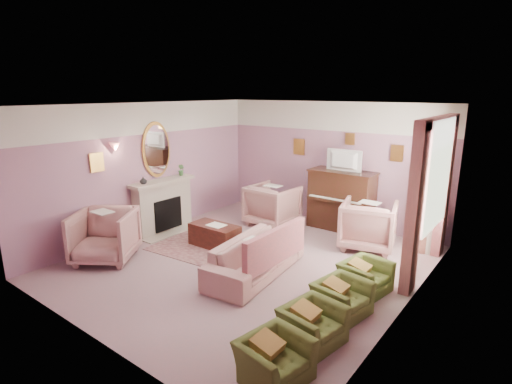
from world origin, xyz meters
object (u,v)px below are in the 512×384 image
Objects in this scene: sofa at (256,250)px; television at (343,159)px; olive_chair_b at (313,319)px; olive_chair_d at (365,272)px; piano at (341,201)px; olive_chair_c at (342,293)px; side_table at (425,232)px; coffee_table at (215,235)px; floral_armchair_front at (104,233)px; floral_armchair_left at (273,203)px; olive_chair_a at (275,353)px; floral_armchair_right at (368,222)px.

television is at bearing 87.85° from sofa.
olive_chair_b is 1.00× the size of olive_chair_d.
olive_chair_d is (1.59, -2.44, -0.33)m from piano.
side_table is at bearing 85.27° from olive_chair_c.
piano is 1.40× the size of coffee_table.
floral_armchair_front is at bearing -154.30° from sofa.
television is 2.24m from side_table.
floral_armchair_left is 5.14m from olive_chair_a.
side_table is (3.22, 0.59, -0.17)m from floral_armchair_left.
coffee_table is 0.96× the size of floral_armchair_front.
floral_armchair_left is (-1.37, -0.71, -0.13)m from piano.
side_table is (0.26, 3.96, 0.03)m from olive_chair_b.
television is at bearing 58.09° from coffee_table.
piano is 0.66× the size of sofa.
sofa is 2.89× the size of olive_chair_b.
television is 0.76× the size of floral_armchair_front.
olive_chair_b is (4.24, 0.13, -0.21)m from floral_armchair_front.
television is 1.09× the size of olive_chair_b.
floral_armchair_front reaches higher than side_table.
sofa is 2.56m from olive_chair_a.
olive_chair_a is 1.05× the size of side_table.
side_table is (0.26, 3.14, 0.03)m from olive_chair_c.
coffee_table is at bearing -121.91° from television.
piano is 2.96m from coffee_table.
side_table reaches higher than olive_chair_c.
floral_armchair_left is 1.43× the size of olive_chair_c.
piano reaches higher than coffee_table.
floral_armchair_front is (-2.64, -4.16, -1.08)m from television.
sofa is at bearing -61.13° from floral_armchair_left.
television is 1.14× the size of side_table.
olive_chair_b is at bearing -26.95° from coffee_table.
olive_chair_b is at bearing -90.00° from olive_chair_c.
television reaches higher than floral_armchair_right.
piano is 5.17m from olive_chair_a.
olive_chair_b is (3.12, -1.59, 0.09)m from coffee_table.
olive_chair_d is (1.71, 0.55, -0.11)m from sofa.
coffee_table is 3.04m from floral_armchair_right.
olive_chair_b is 1.00× the size of olive_chair_c.
coffee_table is at bearing -121.39° from piano.
television is at bearing 144.26° from floral_armchair_right.
floral_armchair_left is 1.00× the size of floral_armchair_right.
olive_chair_c is (1.59, -3.21, -1.28)m from television.
olive_chair_b is at bearing -68.66° from piano.
sofa is (-0.11, -2.99, -0.22)m from piano.
olive_chair_b is at bearing -48.71° from floral_armchair_left.
olive_chair_a is at bearing -54.76° from floral_armchair_left.
olive_chair_c is at bearing -94.73° from side_table.
olive_chair_a is (1.59, -4.85, -1.28)m from television.
floral_armchair_left reaches higher than olive_chair_a.
sofa reaches higher than olive_chair_a.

